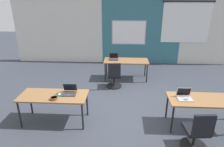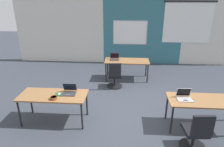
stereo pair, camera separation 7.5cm
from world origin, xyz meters
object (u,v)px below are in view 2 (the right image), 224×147
at_px(chair_near_right_inner, 196,134).
at_px(laptop_far_left, 115,58).
at_px(mouse_near_left_inner, 59,94).
at_px(chair_far_left, 115,77).
at_px(desk_near_right, 204,102).
at_px(snack_bowl, 54,98).
at_px(desk_near_left, 53,97).
at_px(laptop_near_left_inner, 69,91).
at_px(laptop_near_right_inner, 184,97).
at_px(desk_far_center, 127,62).

bearing_deg(chair_near_right_inner, laptop_far_left, -68.32).
height_order(mouse_near_left_inner, chair_far_left, chair_far_left).
bearing_deg(desk_near_right, snack_bowl, -176.52).
bearing_deg(chair_far_left, mouse_near_left_inner, 54.18).
xyz_separation_m(chair_far_left, snack_bowl, (-1.26, -2.22, 0.38)).
distance_m(desk_near_left, chair_near_right_inner, 3.24).
bearing_deg(mouse_near_left_inner, laptop_far_left, 68.19).
distance_m(laptop_near_left_inner, mouse_near_left_inner, 0.24).
xyz_separation_m(laptop_near_left_inner, laptop_near_right_inner, (2.69, -0.09, 0.00)).
height_order(desk_near_left, chair_near_right_inner, chair_near_right_inner).
bearing_deg(mouse_near_left_inner, desk_near_left, -176.28).
bearing_deg(laptop_near_left_inner, chair_near_right_inner, -19.91).
relative_size(laptop_near_left_inner, snack_bowl, 1.91).
distance_m(desk_near_right, chair_far_left, 2.96).
height_order(desk_near_left, desk_far_center, same).
distance_m(desk_far_center, laptop_near_left_inner, 3.03).
xyz_separation_m(laptop_near_left_inner, chair_far_left, (0.99, 1.92, -0.39)).
bearing_deg(snack_bowl, desk_near_right, 3.48).
relative_size(desk_near_left, laptop_near_left_inner, 4.71).
distance_m(laptop_near_left_inner, chair_far_left, 2.19).
bearing_deg(desk_far_center, laptop_near_right_inner, -64.81).
xyz_separation_m(laptop_near_left_inner, snack_bowl, (-0.27, -0.31, -0.01)).
distance_m(desk_near_left, snack_bowl, 0.25).
bearing_deg(desk_near_right, chair_near_right_inner, -114.96).
relative_size(desk_near_left, chair_far_left, 1.74).
relative_size(desk_near_left, snack_bowl, 9.01).
xyz_separation_m(laptop_far_left, chair_near_right_inner, (1.83, -3.68, -0.39)).
xyz_separation_m(desk_far_center, laptop_near_left_inner, (-1.38, -2.70, 0.11)).
bearing_deg(desk_near_left, desk_far_center, 57.99).
height_order(laptop_far_left, laptop_near_right_inner, same).
distance_m(laptop_far_left, snack_bowl, 3.31).
relative_size(chair_far_left, chair_near_right_inner, 1.00).
distance_m(desk_near_right, laptop_far_left, 3.63).
xyz_separation_m(desk_far_center, mouse_near_left_inner, (-1.60, -2.79, 0.08)).
bearing_deg(desk_near_left, chair_near_right_inner, -14.36).
height_order(mouse_near_left_inner, laptop_far_left, laptop_far_left).
relative_size(laptop_near_left_inner, mouse_near_left_inner, 3.28).
xyz_separation_m(desk_near_left, snack_bowl, (0.09, -0.21, 0.10)).
xyz_separation_m(laptop_near_right_inner, snack_bowl, (-2.97, -0.22, -0.01)).
distance_m(chair_far_left, laptop_near_right_inner, 2.66).
bearing_deg(desk_near_right, laptop_near_left_inner, 178.14).
relative_size(desk_near_left, laptop_far_left, 4.72).
distance_m(desk_far_center, chair_far_left, 0.92).
height_order(laptop_near_right_inner, chair_near_right_inner, laptop_near_right_inner).
bearing_deg(chair_far_left, chair_near_right_inner, 117.38).
relative_size(mouse_near_left_inner, laptop_far_left, 0.31).
height_order(laptop_far_left, snack_bowl, laptop_far_left).
bearing_deg(laptop_near_right_inner, desk_near_left, 178.39).
relative_size(mouse_near_left_inner, chair_far_left, 0.11).
bearing_deg(snack_bowl, laptop_near_right_inner, 4.31).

